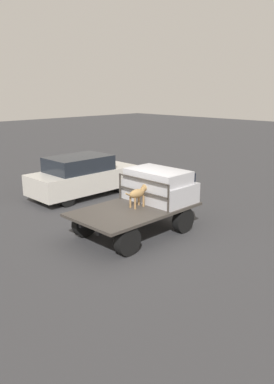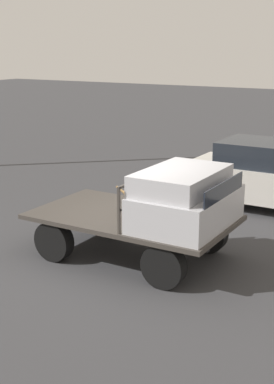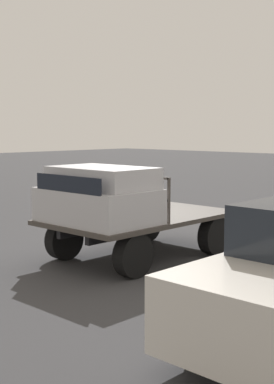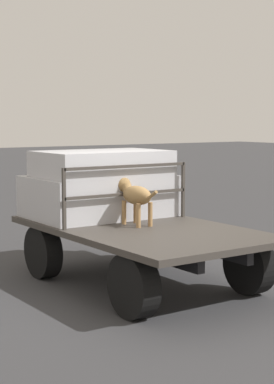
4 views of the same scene
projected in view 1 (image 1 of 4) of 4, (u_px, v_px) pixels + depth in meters
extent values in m
plane|color=#38383A|center=(135.00, 234.00, 10.81)|extent=(80.00, 80.00, 0.00)
cylinder|color=black|center=(140.00, 207.00, 12.08)|extent=(0.73, 0.24, 0.73)
cylinder|color=black|center=(183.00, 220.00, 10.87)|extent=(0.73, 0.24, 0.73)
cylinder|color=black|center=(85.00, 224.00, 10.56)|extent=(0.73, 0.24, 0.73)
cylinder|color=black|center=(128.00, 241.00, 9.35)|extent=(0.73, 0.24, 0.73)
cube|color=black|center=(126.00, 211.00, 10.90)|extent=(3.31, 0.10, 0.18)
cube|color=black|center=(144.00, 216.00, 10.40)|extent=(3.31, 0.10, 0.18)
cube|color=#3D3833|center=(135.00, 209.00, 10.61)|extent=(3.60, 2.09, 0.08)
cube|color=#B7B7BC|center=(160.00, 191.00, 11.25)|extent=(1.35, 1.97, 0.59)
cube|color=#B7B7BC|center=(158.00, 176.00, 11.06)|extent=(1.15, 1.81, 0.36)
cube|color=black|center=(174.00, 174.00, 11.59)|extent=(0.02, 1.61, 0.27)
cube|color=#3D3833|center=(120.00, 186.00, 11.38)|extent=(0.04, 0.04, 0.79)
cube|color=#3D3833|center=(168.00, 199.00, 10.06)|extent=(0.04, 0.04, 0.79)
cube|color=#3D3833|center=(143.00, 179.00, 10.62)|extent=(0.04, 1.93, 0.04)
cube|color=#3D3833|center=(143.00, 192.00, 10.72)|extent=(0.04, 1.93, 0.04)
cylinder|color=#9E7547|center=(139.00, 200.00, 10.81)|extent=(0.06, 0.06, 0.32)
cylinder|color=#9E7547|center=(144.00, 201.00, 10.68)|extent=(0.06, 0.06, 0.32)
cylinder|color=#9E7547|center=(130.00, 202.00, 10.57)|extent=(0.06, 0.06, 0.32)
cylinder|color=#9E7547|center=(135.00, 204.00, 10.45)|extent=(0.06, 0.06, 0.32)
ellipsoid|color=olive|center=(137.00, 194.00, 10.56)|extent=(0.55, 0.25, 0.25)
sphere|color=#9E7547|center=(141.00, 194.00, 10.68)|extent=(0.11, 0.11, 0.11)
cylinder|color=olive|center=(143.00, 190.00, 10.70)|extent=(0.18, 0.14, 0.17)
sphere|color=olive|center=(145.00, 187.00, 10.76)|extent=(0.21, 0.21, 0.21)
cone|color=#9E7547|center=(147.00, 187.00, 10.82)|extent=(0.12, 0.12, 0.12)
cone|color=olive|center=(144.00, 184.00, 10.77)|extent=(0.06, 0.08, 0.10)
cone|color=olive|center=(147.00, 185.00, 10.69)|extent=(0.06, 0.08, 0.10)
cylinder|color=olive|center=(129.00, 195.00, 10.33)|extent=(0.23, 0.04, 0.16)
cylinder|color=black|center=(99.00, 179.00, 16.06)|extent=(0.60, 0.20, 0.60)
cylinder|color=black|center=(122.00, 185.00, 15.06)|extent=(0.60, 0.20, 0.60)
cylinder|color=black|center=(45.00, 191.00, 14.26)|extent=(0.60, 0.20, 0.60)
cylinder|color=black|center=(67.00, 198.00, 13.25)|extent=(0.60, 0.20, 0.60)
cube|color=beige|center=(84.00, 180.00, 14.57)|extent=(4.28, 1.75, 0.77)
cube|color=#1E232B|center=(79.00, 164.00, 14.25)|extent=(2.36, 1.57, 0.56)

